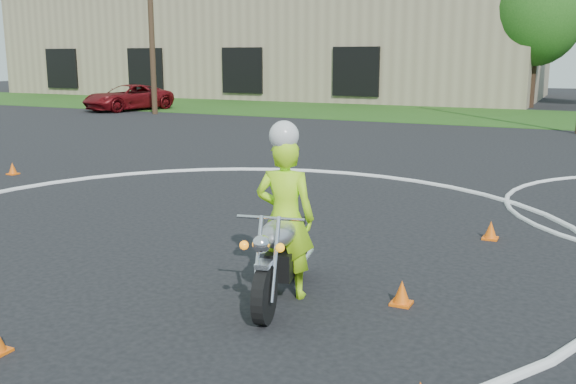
% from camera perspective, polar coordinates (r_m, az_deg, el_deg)
% --- Properties ---
extents(ground, '(120.00, 120.00, 0.00)m').
position_cam_1_polar(ground, '(8.62, -16.49, -8.19)').
color(ground, black).
rests_on(ground, ground).
extents(grass_strip, '(120.00, 10.00, 0.02)m').
position_cam_1_polar(grass_strip, '(33.53, 16.13, 6.54)').
color(grass_strip, '#1E4714').
rests_on(grass_strip, ground).
extents(course_markings, '(19.05, 19.05, 0.12)m').
position_cam_1_polar(course_markings, '(11.21, 7.28, -3.08)').
color(course_markings, silver).
rests_on(course_markings, ground).
extents(primary_motorcycle, '(0.79, 2.20, 1.17)m').
position_cam_1_polar(primary_motorcycle, '(7.72, -0.63, -5.58)').
color(primary_motorcycle, black).
rests_on(primary_motorcycle, ground).
extents(rider_primary_grp, '(0.80, 0.61, 2.17)m').
position_cam_1_polar(rider_primary_grp, '(7.72, -0.27, -1.91)').
color(rider_primary_grp, '#B4FF1A').
rests_on(rider_primary_grp, ground).
extents(pickup_grp, '(3.56, 5.45, 1.39)m').
position_cam_1_polar(pickup_grp, '(36.67, -14.04, 8.15)').
color(pickup_grp, '#650B10').
rests_on(pickup_grp, ground).
extents(traffic_cones, '(18.00, 11.46, 0.30)m').
position_cam_1_polar(traffic_cones, '(9.71, 6.66, -4.64)').
color(traffic_cones, '#FF630D').
rests_on(traffic_cones, ground).
extents(warehouse, '(41.00, 17.00, 8.30)m').
position_cam_1_polar(warehouse, '(51.63, -1.55, 13.34)').
color(warehouse, tan).
rests_on(warehouse, ground).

